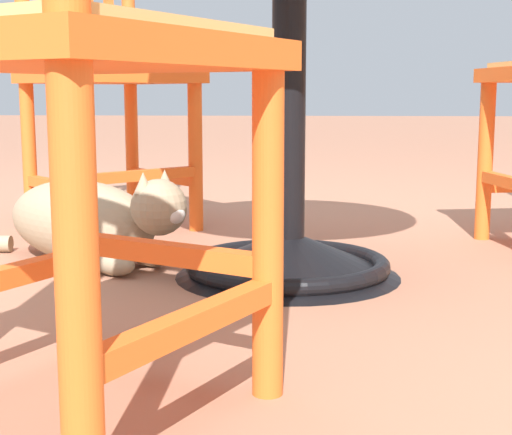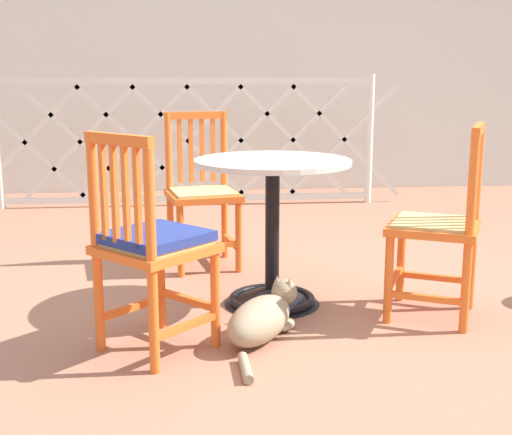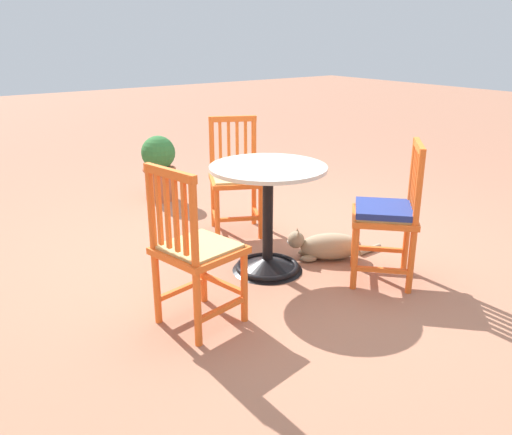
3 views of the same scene
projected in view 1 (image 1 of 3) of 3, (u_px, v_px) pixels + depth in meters
The scene contains 5 objects.
ground_plane at pixel (183, 292), 1.51m from camera, with size 24.00×24.00×0.00m, color #A36B51.
cafe_table at pixel (288, 143), 1.60m from camera, with size 0.76×0.76×0.73m.
orange_chair_by_planter at pixel (45, 50), 0.85m from camera, with size 0.54×0.54×0.91m.
orange_chair_at_corner at pixel (105, 72), 2.15m from camera, with size 0.57×0.57×0.91m.
tabby_cat at pixel (91, 223), 1.74m from camera, with size 0.41×0.70×0.23m.
Camera 1 is at (1.45, 0.24, 0.39)m, focal length 53.86 mm.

